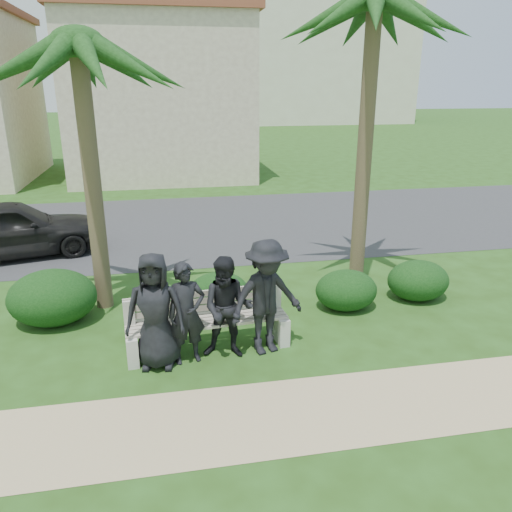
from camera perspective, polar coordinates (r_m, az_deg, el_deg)
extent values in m
plane|color=#254313|center=(8.43, -1.38, -10.69)|extent=(160.00, 160.00, 0.00)
cube|color=tan|center=(6.95, 1.18, -17.93)|extent=(30.00, 1.60, 0.01)
cube|color=#2D2D30|center=(15.83, -6.14, 3.61)|extent=(160.00, 8.00, 0.01)
cube|color=tan|center=(25.24, -10.84, 17.15)|extent=(8.00, 8.00, 7.00)
cube|color=brown|center=(25.40, -11.40, 25.39)|extent=(8.40, 8.40, 0.30)
cube|color=beige|center=(64.31, 3.23, 24.17)|extent=(26.00, 18.00, 20.00)
cube|color=#ADA391|center=(8.25, -5.48, -7.56)|extent=(2.69, 0.84, 0.04)
cube|color=#ADA391|center=(8.37, -5.72, -5.08)|extent=(2.64, 0.28, 0.31)
cube|color=beige|center=(8.37, -13.98, -9.63)|extent=(0.23, 0.62, 0.48)
cube|color=beige|center=(8.54, 2.93, -8.42)|extent=(0.23, 0.62, 0.48)
imported|color=black|center=(7.75, -11.45, -6.20)|extent=(0.98, 0.71, 1.85)
imported|color=black|center=(7.83, -7.94, -6.51)|extent=(0.67, 0.52, 1.65)
imported|color=black|center=(7.90, -3.27, -5.97)|extent=(0.95, 0.82, 1.68)
imported|color=black|center=(7.97, 1.21, -4.76)|extent=(1.39, 1.03, 1.92)
ellipsoid|color=black|center=(9.87, -22.27, -4.24)|extent=(1.58, 1.31, 1.03)
ellipsoid|color=black|center=(9.27, -10.47, -5.56)|extent=(1.14, 0.94, 0.74)
ellipsoid|color=black|center=(9.69, -4.30, -4.05)|extent=(1.19, 0.99, 0.78)
ellipsoid|color=black|center=(9.91, 10.28, -3.73)|extent=(1.21, 1.00, 0.79)
ellipsoid|color=black|center=(10.71, 18.05, -2.54)|extent=(1.26, 1.04, 0.82)
cylinder|color=brown|center=(9.74, -18.17, 7.73)|extent=(0.32, 0.32, 4.85)
cylinder|color=brown|center=(10.89, 12.31, 11.71)|extent=(0.32, 0.32, 5.74)
imported|color=black|center=(14.02, -26.27, 2.80)|extent=(4.59, 2.70, 1.47)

